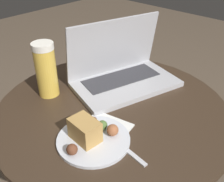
% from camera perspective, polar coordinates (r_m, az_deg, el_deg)
% --- Properties ---
extents(table, '(0.75, 0.75, 0.57)m').
position_cam_1_polar(table, '(0.95, 0.09, -11.15)').
color(table, black).
rests_on(table, ground_plane).
extents(napkin, '(0.21, 0.17, 0.00)m').
position_cam_1_polar(napkin, '(0.74, -3.10, -9.72)').
color(napkin, white).
rests_on(napkin, table).
extents(laptop, '(0.41, 0.31, 0.23)m').
position_cam_1_polar(laptop, '(0.95, 2.08, 4.33)').
color(laptop, '#B2B2B7').
rests_on(laptop, table).
extents(beer_glass, '(0.07, 0.07, 0.19)m').
position_cam_1_polar(beer_glass, '(0.89, -14.18, 4.53)').
color(beer_glass, gold).
rests_on(beer_glass, table).
extents(snack_plate, '(0.20, 0.20, 0.07)m').
position_cam_1_polar(snack_plate, '(0.71, -4.65, -9.54)').
color(snack_plate, silver).
rests_on(snack_plate, table).
extents(fork, '(0.04, 0.18, 0.00)m').
position_cam_1_polar(fork, '(0.72, 1.18, -11.11)').
color(fork, silver).
rests_on(fork, table).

